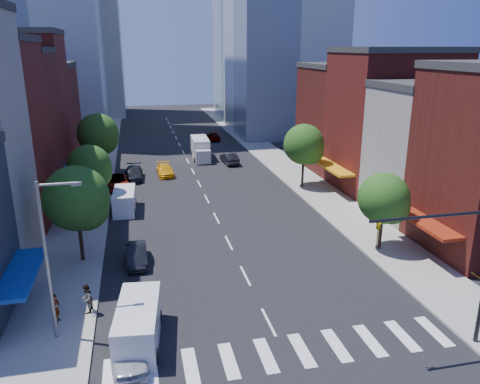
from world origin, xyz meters
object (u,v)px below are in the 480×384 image
Objects in this scene: parked_car_front at (127,350)px; pedestrian_far at (87,299)px; cargo_van_near at (138,326)px; pedestrian_near at (56,308)px; parked_car_second at (137,255)px; traffic_car_oncoming at (230,158)px; taxi at (165,170)px; box_truck at (201,149)px; traffic_car_far at (213,136)px; parked_car_third at (116,182)px; parked_car_rear at (133,173)px; cargo_van_far at (124,201)px.

pedestrian_far reaches higher than parked_car_front.
cargo_van_near is 3.13× the size of pedestrian_near.
parked_car_second is 32.00m from traffic_car_oncoming.
box_truck reaches higher than taxi.
taxi is at bearing 61.49° from traffic_car_far.
parked_car_third is at bearing 94.37° from parked_car_second.
taxi is 33.25m from pedestrian_near.
cargo_van_near is 5.57m from pedestrian_near.
pedestrian_near reaches higher than parked_car_front.
taxi is 10.14m from traffic_car_oncoming.
parked_car_rear and traffic_car_oncoming have the same top height.
taxi is at bearing -123.01° from box_truck.
cargo_van_far reaches higher than pedestrian_far.
cargo_van_near is (-0.02, -10.28, 0.44)m from parked_car_second.
pedestrian_near is (-4.58, -31.10, 0.28)m from parked_car_rear.
parked_car_front is 2.42× the size of pedestrian_near.
cargo_van_near is at bearing 67.40° from traffic_car_oncoming.
cargo_van_far is at bearing 84.75° from parked_car_front.
parked_car_rear reaches higher than parked_car_second.
pedestrian_near reaches higher than parked_car_third.
parked_car_second is 0.76× the size of cargo_van_near.
pedestrian_near is at bearing -107.20° from taxi.
cargo_van_near reaches higher than taxi.
parked_car_second is 34.43m from box_truck.
box_truck reaches higher than cargo_van_near.
parked_car_third is at bearing 99.39° from cargo_van_far.
pedestrian_near is at bearing -98.41° from cargo_van_far.
traffic_car_oncoming is 39.19m from pedestrian_far.
parked_car_second is at bearing -104.10° from box_truck.
traffic_car_oncoming is at bearing -10.60° from pedestrian_near.
traffic_car_oncoming is at bearing 64.70° from parked_car_second.
cargo_van_near is at bearing 51.56° from pedestrian_far.
parked_car_second is at bearing 80.86° from parked_car_front.
parked_car_front is at bearing 72.30° from traffic_car_far.
pedestrian_far is at bearing -104.65° from taxi.
cargo_van_near is 3.11× the size of pedestrian_far.
parked_car_third is 0.76× the size of box_truck.
cargo_van_far reaches higher than traffic_car_oncoming.
box_truck is at bearing 71.08° from parked_car_front.
cargo_van_near reaches higher than parked_car_front.
parked_car_third reaches higher than traffic_car_far.
pedestrian_far is (-16.01, -35.77, 0.29)m from traffic_car_oncoming.
cargo_van_far is 2.86× the size of pedestrian_near.
box_truck is at bearing 65.66° from cargo_van_far.
taxi is at bearing 0.49° from pedestrian_near.
pedestrian_near is at bearing 59.78° from traffic_car_oncoming.
cargo_van_far is 1.09× the size of taxi.
pedestrian_near is (-18.31, -53.62, 0.33)m from traffic_car_far.
cargo_van_far reaches higher than traffic_car_far.
box_truck reaches higher than pedestrian_far.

